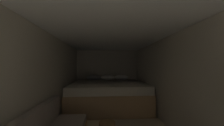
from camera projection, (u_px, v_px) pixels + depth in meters
wall_back at (107, 74)px, 5.09m from camera, size 2.56×0.05×1.97m
wall_left at (44, 84)px, 2.29m from camera, size 0.05×5.39×1.97m
wall_right at (176, 83)px, 2.46m from camera, size 0.05×5.39×1.97m
ceiling_slab at (112, 31)px, 2.40m from camera, size 2.56×5.39×0.05m
bed at (108, 94)px, 4.06m from camera, size 2.34×1.92×0.98m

